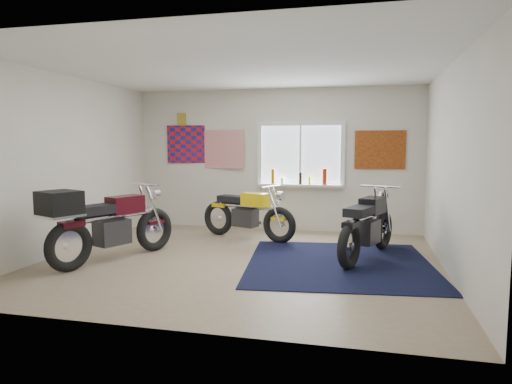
% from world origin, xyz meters
% --- Properties ---
extents(ground, '(5.50, 5.50, 0.00)m').
position_xyz_m(ground, '(0.00, 0.00, 0.00)').
color(ground, '#9E896B').
rests_on(ground, ground).
extents(room_shell, '(5.50, 5.50, 5.50)m').
position_xyz_m(room_shell, '(0.00, 0.00, 1.64)').
color(room_shell, white).
rests_on(room_shell, ground).
extents(navy_rug, '(2.79, 2.88, 0.01)m').
position_xyz_m(navy_rug, '(1.37, 0.15, 0.01)').
color(navy_rug, black).
rests_on(navy_rug, ground).
extents(window_assembly, '(1.66, 0.17, 1.26)m').
position_xyz_m(window_assembly, '(0.50, 2.47, 1.37)').
color(window_assembly, white).
rests_on(window_assembly, room_shell).
extents(oil_bottles, '(1.06, 0.09, 0.30)m').
position_xyz_m(oil_bottles, '(0.56, 2.40, 1.03)').
color(oil_bottles, '#875A13').
rests_on(oil_bottles, window_assembly).
extents(flag_display, '(1.60, 0.10, 1.17)m').
position_xyz_m(flag_display, '(-1.90, 2.48, 2.15)').
color(flag_display, red).
rests_on(flag_display, room_shell).
extents(triumph_poster, '(0.90, 0.03, 0.70)m').
position_xyz_m(triumph_poster, '(1.95, 2.48, 1.55)').
color(triumph_poster, '#A54C14').
rests_on(triumph_poster, room_shell).
extents(yellow_triumph, '(1.84, 0.82, 0.96)m').
position_xyz_m(yellow_triumph, '(-0.30, 1.50, 0.42)').
color(yellow_triumph, black).
rests_on(yellow_triumph, ground).
extents(black_chrome_bike, '(0.88, 1.93, 1.03)m').
position_xyz_m(black_chrome_bike, '(1.75, 0.56, 0.45)').
color(black_chrome_bike, black).
rests_on(black_chrome_bike, navy_rug).
extents(maroon_tourer, '(1.13, 2.05, 1.08)m').
position_xyz_m(maroon_tourer, '(-1.82, -0.53, 0.56)').
color(maroon_tourer, black).
rests_on(maroon_tourer, ground).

